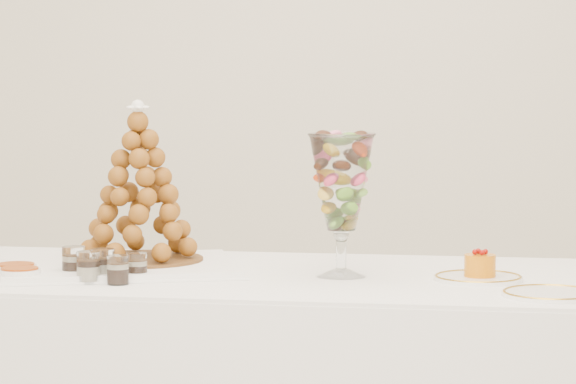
# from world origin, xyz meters

# --- Properties ---
(lace_tray) EXTENTS (0.67, 0.57, 0.02)m
(lace_tray) POSITION_xyz_m (-0.45, 0.27, 0.77)
(lace_tray) COLOR white
(lace_tray) RESTS_ON buffet_table
(macaron_vase) EXTENTS (0.16, 0.16, 0.35)m
(macaron_vase) POSITION_xyz_m (0.11, 0.22, 0.98)
(macaron_vase) COLOR white
(macaron_vase) RESTS_ON buffet_table
(cake_plate) EXTENTS (0.21, 0.21, 0.01)m
(cake_plate) POSITION_xyz_m (0.44, 0.19, 0.76)
(cake_plate) COLOR white
(cake_plate) RESTS_ON buffet_table
(spare_plate) EXTENTS (0.22, 0.22, 0.01)m
(spare_plate) POSITION_xyz_m (0.58, -0.03, 0.76)
(spare_plate) COLOR white
(spare_plate) RESTS_ON buffet_table
(verrine_a) EXTENTS (0.07, 0.07, 0.08)m
(verrine_a) POSITION_xyz_m (-0.54, 0.13, 0.80)
(verrine_a) COLOR white
(verrine_a) RESTS_ON buffet_table
(verrine_b) EXTENTS (0.06, 0.06, 0.08)m
(verrine_b) POSITION_xyz_m (-0.46, 0.09, 0.80)
(verrine_b) COLOR white
(verrine_b) RESTS_ON buffet_table
(verrine_c) EXTENTS (0.06, 0.06, 0.07)m
(verrine_c) POSITION_xyz_m (-0.38, 0.11, 0.79)
(verrine_c) COLOR white
(verrine_c) RESTS_ON buffet_table
(verrine_d) EXTENTS (0.06, 0.06, 0.08)m
(verrine_d) POSITION_xyz_m (-0.48, 0.05, 0.80)
(verrine_d) COLOR white
(verrine_d) RESTS_ON buffet_table
(verrine_e) EXTENTS (0.06, 0.06, 0.07)m
(verrine_e) POSITION_xyz_m (-0.41, 0.04, 0.79)
(verrine_e) COLOR white
(verrine_e) RESTS_ON buffet_table
(ramekin_back) EXTENTS (0.10, 0.10, 0.03)m
(ramekin_back) POSITION_xyz_m (-0.68, 0.12, 0.77)
(ramekin_back) COLOR white
(ramekin_back) RESTS_ON buffet_table
(ramekin_front) EXTENTS (0.10, 0.10, 0.03)m
(ramekin_front) POSITION_xyz_m (-0.65, 0.05, 0.77)
(ramekin_front) COLOR white
(ramekin_front) RESTS_ON buffet_table
(croquembouche) EXTENTS (0.33, 0.33, 0.41)m
(croquembouche) POSITION_xyz_m (-0.41, 0.32, 0.98)
(croquembouche) COLOR brown
(croquembouche) RESTS_ON lace_tray
(mousse_cake) EXTENTS (0.08, 0.08, 0.07)m
(mousse_cake) POSITION_xyz_m (0.44, 0.18, 0.80)
(mousse_cake) COLOR orange
(mousse_cake) RESTS_ON cake_plate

